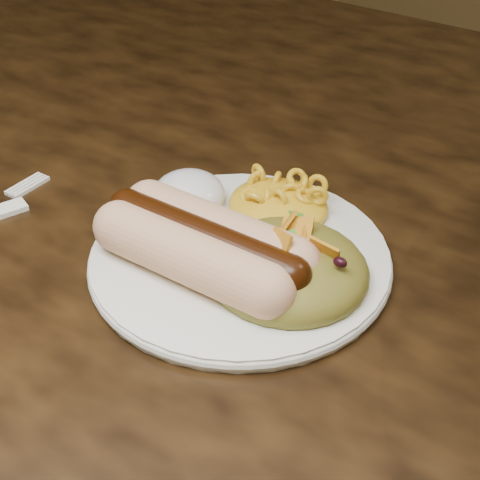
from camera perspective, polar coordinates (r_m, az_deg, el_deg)
The scene contains 6 objects.
table at distance 0.58m, azimuth 4.05°, elevation -6.77°, with size 1.60×0.90×0.75m.
plate at distance 0.49m, azimuth 0.00°, elevation -1.43°, with size 0.20×0.20×0.01m, color silver.
hotdog at distance 0.46m, azimuth -2.80°, elevation -0.27°, with size 0.13×0.07×0.03m.
mac_and_cheese at distance 0.52m, azimuth 3.03°, elevation 3.61°, with size 0.07×0.07×0.03m, color yellow.
sour_cream at distance 0.53m, azimuth -4.04°, elevation 4.25°, with size 0.05×0.05×0.03m, color silver.
taco_salad at distance 0.46m, azimuth 3.70°, elevation -1.22°, with size 0.11×0.10×0.05m.
Camera 1 is at (0.21, -0.37, 1.06)m, focal length 55.00 mm.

